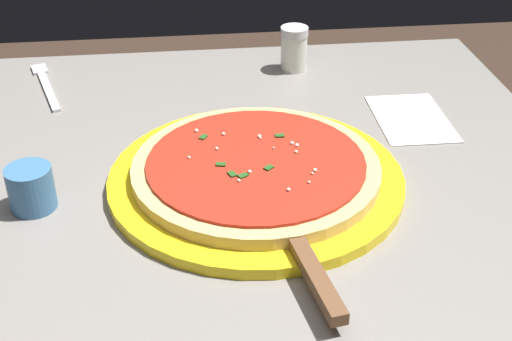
# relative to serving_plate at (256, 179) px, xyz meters

# --- Properties ---
(restaurant_table) EXTENTS (1.02, 0.91, 0.73)m
(restaurant_table) POSITION_rel_serving_plate_xyz_m (-0.06, 0.02, -0.13)
(restaurant_table) COLOR black
(restaurant_table) RESTS_ON ground_plane
(serving_plate) EXTENTS (0.37, 0.37, 0.01)m
(serving_plate) POSITION_rel_serving_plate_xyz_m (0.00, 0.00, 0.00)
(serving_plate) COLOR yellow
(serving_plate) RESTS_ON restaurant_table
(pizza) EXTENTS (0.31, 0.31, 0.02)m
(pizza) POSITION_rel_serving_plate_xyz_m (0.00, 0.00, 0.02)
(pizza) COLOR #DBB26B
(pizza) RESTS_ON serving_plate
(pizza_server) EXTENTS (0.22, 0.08, 0.01)m
(pizza_server) POSITION_rel_serving_plate_xyz_m (-0.17, -0.03, 0.01)
(pizza_server) COLOR silver
(pizza_server) RESTS_ON serving_plate
(cup_small_sauce) EXTENTS (0.05, 0.05, 0.05)m
(cup_small_sauce) POSITION_rel_serving_plate_xyz_m (-0.02, 0.27, 0.02)
(cup_small_sauce) COLOR teal
(cup_small_sauce) RESTS_ON restaurant_table
(napkin_folded_right) EXTENTS (0.16, 0.11, 0.00)m
(napkin_folded_right) POSITION_rel_serving_plate_xyz_m (0.15, -0.25, -0.01)
(napkin_folded_right) COLOR white
(napkin_folded_right) RESTS_ON restaurant_table
(fork) EXTENTS (0.18, 0.07, 0.00)m
(fork) POSITION_rel_serving_plate_xyz_m (0.33, 0.31, -0.00)
(fork) COLOR silver
(fork) RESTS_ON restaurant_table
(parmesan_shaker) EXTENTS (0.05, 0.05, 0.07)m
(parmesan_shaker) POSITION_rel_serving_plate_xyz_m (0.35, -0.10, 0.03)
(parmesan_shaker) COLOR silver
(parmesan_shaker) RESTS_ON restaurant_table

